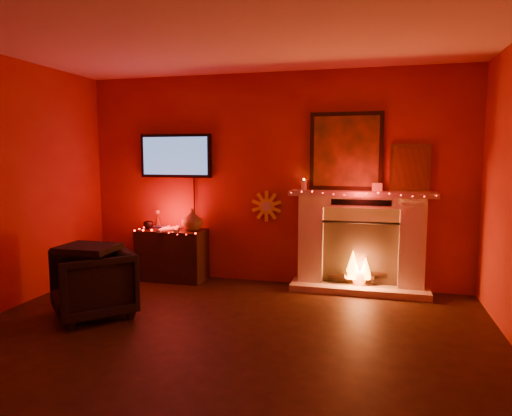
% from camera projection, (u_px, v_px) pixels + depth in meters
% --- Properties ---
extents(room, '(5.00, 5.00, 5.00)m').
position_uv_depth(room, '(199.00, 196.00, 3.47)').
color(room, black).
rests_on(room, ground).
extents(floor, '(5.00, 5.00, 0.00)m').
position_uv_depth(floor, '(201.00, 364.00, 3.63)').
color(floor, black).
rests_on(floor, ground).
extents(fireplace, '(1.72, 0.40, 2.18)m').
position_uv_depth(fireplace, '(360.00, 232.00, 5.56)').
color(fireplace, beige).
rests_on(fireplace, floor).
extents(tv, '(1.00, 0.07, 1.24)m').
position_uv_depth(tv, '(176.00, 156.00, 6.12)').
color(tv, black).
rests_on(tv, room).
extents(sunburst_clock, '(0.40, 0.03, 0.40)m').
position_uv_depth(sunburst_clock, '(267.00, 206.00, 5.91)').
color(sunburst_clock, yellow).
rests_on(sunburst_clock, room).
extents(console_table, '(0.89, 0.52, 0.96)m').
position_uv_depth(console_table, '(173.00, 251.00, 6.08)').
color(console_table, black).
rests_on(console_table, floor).
extents(armchair, '(1.06, 1.06, 0.69)m').
position_uv_depth(armchair, '(93.00, 283.00, 4.69)').
color(armchair, black).
rests_on(armchair, floor).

